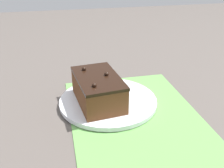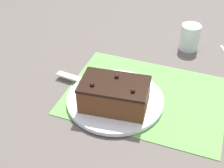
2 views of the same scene
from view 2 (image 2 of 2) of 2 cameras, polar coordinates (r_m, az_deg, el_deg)
ground_plane at (r=0.93m, az=6.14°, el=-2.18°), size 3.00×3.00×0.00m
placemat_woven at (r=0.93m, az=6.15°, el=-2.09°), size 0.46×0.34×0.00m
cake_plate at (r=0.90m, az=0.59°, el=-2.86°), size 0.28×0.28×0.01m
chocolate_cake at (r=0.84m, az=0.44°, el=-1.90°), size 0.19×0.13×0.09m
serving_knife at (r=0.93m, az=-2.35°, el=-0.11°), size 0.22×0.04×0.01m
drinking_glass at (r=1.15m, az=14.04°, el=8.29°), size 0.07×0.07×0.09m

